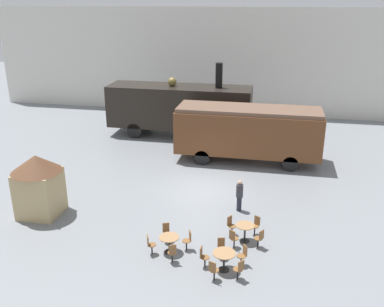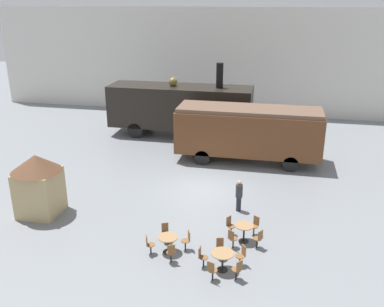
{
  "view_description": "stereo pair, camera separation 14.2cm",
  "coord_description": "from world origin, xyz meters",
  "px_view_note": "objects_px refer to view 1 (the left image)",
  "views": [
    {
      "loc": [
        3.63,
        -20.84,
        9.89
      ],
      "look_at": [
        -0.77,
        1.0,
        1.6
      ],
      "focal_mm": 40.0,
      "sensor_mm": 36.0,
      "label": 1
    },
    {
      "loc": [
        3.76,
        -20.81,
        9.89
      ],
      "look_at": [
        -0.77,
        1.0,
        1.6
      ],
      "focal_mm": 40.0,
      "sensor_mm": 36.0,
      "label": 2
    }
  ],
  "objects_px": {
    "steam_locomotive": "(180,106)",
    "ticket_kiosk": "(38,182)",
    "cafe_chair_0": "(172,252)",
    "cafe_table_mid": "(224,256)",
    "visitor_person": "(239,194)",
    "passenger_coach_wooden": "(248,130)",
    "cafe_table_far": "(245,229)",
    "cafe_table_near": "(169,240)"
  },
  "relations": [
    {
      "from": "cafe_table_near",
      "to": "cafe_chair_0",
      "type": "xyz_separation_m",
      "value": [
        0.31,
        -0.72,
        -0.05
      ]
    },
    {
      "from": "passenger_coach_wooden",
      "to": "cafe_table_mid",
      "type": "bearing_deg",
      "value": -89.72
    },
    {
      "from": "cafe_table_mid",
      "to": "ticket_kiosk",
      "type": "xyz_separation_m",
      "value": [
        -9.13,
        2.73,
        1.07
      ]
    },
    {
      "from": "passenger_coach_wooden",
      "to": "steam_locomotive",
      "type": "bearing_deg",
      "value": 141.68
    },
    {
      "from": "steam_locomotive",
      "to": "visitor_person",
      "type": "relative_size",
      "value": 6.48
    },
    {
      "from": "passenger_coach_wooden",
      "to": "cafe_table_far",
      "type": "xyz_separation_m",
      "value": [
        0.66,
        -9.57,
        -1.41
      ]
    },
    {
      "from": "cafe_chair_0",
      "to": "cafe_table_mid",
      "type": "bearing_deg",
      "value": -114.48
    },
    {
      "from": "cafe_table_mid",
      "to": "cafe_table_near",
      "type": "bearing_deg",
      "value": 161.88
    },
    {
      "from": "cafe_chair_0",
      "to": "visitor_person",
      "type": "xyz_separation_m",
      "value": [
        2.13,
        4.88,
        0.36
      ]
    },
    {
      "from": "cafe_table_near",
      "to": "cafe_chair_0",
      "type": "bearing_deg",
      "value": -66.74
    },
    {
      "from": "steam_locomotive",
      "to": "cafe_table_mid",
      "type": "relative_size",
      "value": 11.81
    },
    {
      "from": "cafe_table_mid",
      "to": "visitor_person",
      "type": "distance_m",
      "value": 4.93
    },
    {
      "from": "ticket_kiosk",
      "to": "steam_locomotive",
      "type": "bearing_deg",
      "value": 74.18
    },
    {
      "from": "steam_locomotive",
      "to": "passenger_coach_wooden",
      "type": "bearing_deg",
      "value": -38.32
    },
    {
      "from": "cafe_table_mid",
      "to": "visitor_person",
      "type": "xyz_separation_m",
      "value": [
        0.1,
        4.93,
        0.26
      ]
    },
    {
      "from": "visitor_person",
      "to": "cafe_table_far",
      "type": "bearing_deg",
      "value": -79.54
    },
    {
      "from": "steam_locomotive",
      "to": "cafe_chair_0",
      "type": "relative_size",
      "value": 11.96
    },
    {
      "from": "passenger_coach_wooden",
      "to": "cafe_table_near",
      "type": "relative_size",
      "value": 10.77
    },
    {
      "from": "steam_locomotive",
      "to": "cafe_chair_0",
      "type": "bearing_deg",
      "value": -78.13
    },
    {
      "from": "cafe_chair_0",
      "to": "steam_locomotive",
      "type": "bearing_deg",
      "value": -11.39
    },
    {
      "from": "passenger_coach_wooden",
      "to": "cafe_chair_0",
      "type": "xyz_separation_m",
      "value": [
        -1.97,
        -11.73,
        -1.5
      ]
    },
    {
      "from": "steam_locomotive",
      "to": "ticket_kiosk",
      "type": "distance_m",
      "value": 13.78
    },
    {
      "from": "passenger_coach_wooden",
      "to": "ticket_kiosk",
      "type": "bearing_deg",
      "value": -135.08
    },
    {
      "from": "cafe_table_far",
      "to": "ticket_kiosk",
      "type": "bearing_deg",
      "value": 176.93
    },
    {
      "from": "cafe_table_far",
      "to": "cafe_chair_0",
      "type": "xyz_separation_m",
      "value": [
        -2.63,
        -2.16,
        -0.09
      ]
    },
    {
      "from": "cafe_table_mid",
      "to": "visitor_person",
      "type": "bearing_deg",
      "value": 88.78
    },
    {
      "from": "cafe_table_far",
      "to": "ticket_kiosk",
      "type": "distance_m",
      "value": 9.81
    },
    {
      "from": "cafe_table_far",
      "to": "cafe_chair_0",
      "type": "distance_m",
      "value": 3.41
    },
    {
      "from": "cafe_table_far",
      "to": "passenger_coach_wooden",
      "type": "bearing_deg",
      "value": 93.98
    },
    {
      "from": "visitor_person",
      "to": "passenger_coach_wooden",
      "type": "bearing_deg",
      "value": 91.36
    },
    {
      "from": "cafe_table_mid",
      "to": "cafe_chair_0",
      "type": "relative_size",
      "value": 1.01
    },
    {
      "from": "passenger_coach_wooden",
      "to": "cafe_table_near",
      "type": "distance_m",
      "value": 11.33
    },
    {
      "from": "steam_locomotive",
      "to": "cafe_chair_0",
      "type": "distance_m",
      "value": 16.37
    },
    {
      "from": "ticket_kiosk",
      "to": "cafe_table_near",
      "type": "bearing_deg",
      "value": -16.12
    },
    {
      "from": "cafe_chair_0",
      "to": "visitor_person",
      "type": "distance_m",
      "value": 5.34
    },
    {
      "from": "steam_locomotive",
      "to": "cafe_table_near",
      "type": "height_order",
      "value": "steam_locomotive"
    },
    {
      "from": "cafe_table_far",
      "to": "visitor_person",
      "type": "relative_size",
      "value": 0.5
    },
    {
      "from": "passenger_coach_wooden",
      "to": "visitor_person",
      "type": "bearing_deg",
      "value": -88.64
    },
    {
      "from": "cafe_table_near",
      "to": "visitor_person",
      "type": "xyz_separation_m",
      "value": [
        2.44,
        4.16,
        0.31
      ]
    },
    {
      "from": "passenger_coach_wooden",
      "to": "cafe_table_mid",
      "type": "height_order",
      "value": "passenger_coach_wooden"
    },
    {
      "from": "cafe_table_mid",
      "to": "cafe_table_far",
      "type": "distance_m",
      "value": 2.29
    },
    {
      "from": "cafe_table_far",
      "to": "cafe_table_near",
      "type": "bearing_deg",
      "value": -153.93
    }
  ]
}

